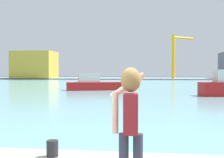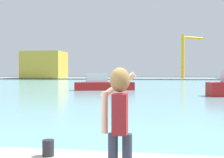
{
  "view_description": "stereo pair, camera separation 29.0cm",
  "coord_description": "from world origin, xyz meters",
  "px_view_note": "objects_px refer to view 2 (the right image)",
  "views": [
    {
      "loc": [
        1.4,
        -4.23,
        2.32
      ],
      "look_at": [
        0.3,
        4.36,
        2.11
      ],
      "focal_mm": 48.0,
      "sensor_mm": 36.0,
      "label": 1
    },
    {
      "loc": [
        1.69,
        -4.19,
        2.32
      ],
      "look_at": [
        0.3,
        4.36,
        2.11
      ],
      "focal_mm": 48.0,
      "sensor_mm": 36.0,
      "label": 2
    }
  ],
  "objects_px": {
    "person_photographer": "(119,116)",
    "harbor_bollard": "(48,148)",
    "boat_moored": "(103,84)",
    "warehouse_left": "(44,65)",
    "port_crane": "(185,52)"
  },
  "relations": [
    {
      "from": "warehouse_left",
      "to": "port_crane",
      "type": "relative_size",
      "value": 0.94
    },
    {
      "from": "warehouse_left",
      "to": "harbor_bollard",
      "type": "bearing_deg",
      "value": -67.99
    },
    {
      "from": "person_photographer",
      "to": "boat_moored",
      "type": "xyz_separation_m",
      "value": [
        -6.67,
        32.97,
        -0.96
      ]
    },
    {
      "from": "person_photographer",
      "to": "warehouse_left",
      "type": "height_order",
      "value": "warehouse_left"
    },
    {
      "from": "port_crane",
      "to": "warehouse_left",
      "type": "bearing_deg",
      "value": -175.44
    },
    {
      "from": "warehouse_left",
      "to": "person_photographer",
      "type": "bearing_deg",
      "value": -67.41
    },
    {
      "from": "port_crane",
      "to": "harbor_bollard",
      "type": "bearing_deg",
      "value": -96.22
    },
    {
      "from": "person_photographer",
      "to": "harbor_bollard",
      "type": "distance_m",
      "value": 2.42
    },
    {
      "from": "person_photographer",
      "to": "harbor_bollard",
      "type": "height_order",
      "value": "person_photographer"
    },
    {
      "from": "boat_moored",
      "to": "warehouse_left",
      "type": "distance_m",
      "value": 61.17
    },
    {
      "from": "person_photographer",
      "to": "warehouse_left",
      "type": "xyz_separation_m",
      "value": [
        -36.0,
        86.51,
        2.84
      ]
    },
    {
      "from": "warehouse_left",
      "to": "port_crane",
      "type": "height_order",
      "value": "port_crane"
    },
    {
      "from": "boat_moored",
      "to": "port_crane",
      "type": "height_order",
      "value": "port_crane"
    },
    {
      "from": "harbor_bollard",
      "to": "warehouse_left",
      "type": "bearing_deg",
      "value": 112.01
    },
    {
      "from": "person_photographer",
      "to": "port_crane",
      "type": "height_order",
      "value": "port_crane"
    }
  ]
}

